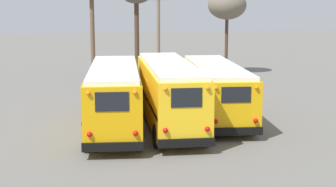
{
  "coord_description": "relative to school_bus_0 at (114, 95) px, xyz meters",
  "views": [
    {
      "loc": [
        -3.68,
        -26.1,
        6.36
      ],
      "look_at": [
        0.0,
        -0.06,
        1.61
      ],
      "focal_mm": 55.0,
      "sensor_mm": 36.0,
      "label": 1
    }
  ],
  "objects": [
    {
      "name": "school_bus_2",
      "position": [
        5.62,
        1.97,
        -0.15
      ],
      "size": [
        3.04,
        10.41,
        2.94
      ],
      "color": "#EAAA0F",
      "rests_on": "ground"
    },
    {
      "name": "school_bus_0",
      "position": [
        0.0,
        0.0,
        0.0
      ],
      "size": [
        3.04,
        10.33,
        3.19
      ],
      "color": "#E5A00C",
      "rests_on": "ground"
    },
    {
      "name": "utility_pole",
      "position": [
        3.94,
        14.1,
        2.13
      ],
      "size": [
        1.8,
        0.25,
        7.36
      ],
      "color": "#75604C",
      "rests_on": "ground"
    },
    {
      "name": "school_bus_1",
      "position": [
        2.81,
        0.5,
        0.04
      ],
      "size": [
        2.53,
        10.9,
        3.26
      ],
      "color": "yellow",
      "rests_on": "ground"
    },
    {
      "name": "ground_plane",
      "position": [
        2.81,
        0.9,
        -1.75
      ],
      "size": [
        160.0,
        160.0,
        0.0
      ],
      "primitive_type": "plane",
      "color": "#66635E"
    },
    {
      "name": "bare_tree_0",
      "position": [
        10.38,
        18.22,
        4.21
      ],
      "size": [
        3.29,
        3.29,
        7.24
      ],
      "color": "#473323",
      "rests_on": "ground"
    }
  ]
}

